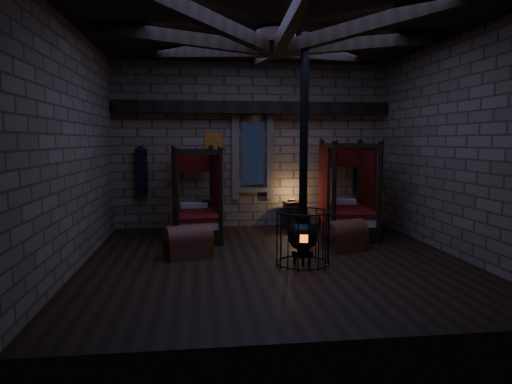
{
  "coord_description": "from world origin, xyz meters",
  "views": [
    {
      "loc": [
        -1.4,
        -8.22,
        2.22
      ],
      "look_at": [
        -0.28,
        0.6,
        1.22
      ],
      "focal_mm": 32.0,
      "sensor_mm": 36.0,
      "label": 1
    }
  ],
  "objects": [
    {
      "name": "bed_left",
      "position": [
        -1.47,
        2.29,
        0.5
      ],
      "size": [
        1.17,
        2.01,
        2.02
      ],
      "rotation": [
        0.0,
        0.0,
        0.08
      ],
      "color": "black",
      "rests_on": "ground"
    },
    {
      "name": "nightstand_right",
      "position": [
        0.96,
        3.11,
        0.34
      ],
      "size": [
        0.46,
        0.44,
        0.73
      ],
      "rotation": [
        0.0,
        0.0,
        0.1
      ],
      "color": "black",
      "rests_on": "ground"
    },
    {
      "name": "stove",
      "position": [
        0.44,
        -0.38,
        0.6
      ],
      "size": [
        0.96,
        0.96,
        4.05
      ],
      "rotation": [
        0.0,
        0.0,
        -0.14
      ],
      "color": "black",
      "rests_on": "ground"
    },
    {
      "name": "trunk_left",
      "position": [
        -1.61,
        0.46,
        0.28
      ],
      "size": [
        0.98,
        0.78,
        0.63
      ],
      "rotation": [
        0.0,
        0.0,
        0.31
      ],
      "color": "brown",
      "rests_on": "ground"
    },
    {
      "name": "trunk_right",
      "position": [
        1.56,
        0.67,
        0.28
      ],
      "size": [
        0.98,
        0.82,
        0.62
      ],
      "rotation": [
        0.0,
        0.0,
        0.39
      ],
      "color": "brown",
      "rests_on": "ground"
    },
    {
      "name": "nightstand_left",
      "position": [
        -1.08,
        3.14,
        0.38
      ],
      "size": [
        0.49,
        0.47,
        0.89
      ],
      "rotation": [
        0.0,
        0.0,
        -0.08
      ],
      "color": "black",
      "rests_on": "ground"
    },
    {
      "name": "room",
      "position": [
        -0.0,
        0.09,
        3.74
      ],
      "size": [
        7.02,
        7.02,
        4.29
      ],
      "color": "black",
      "rests_on": "ground"
    },
    {
      "name": "bed_right",
      "position": [
        2.09,
        2.17,
        0.53
      ],
      "size": [
        1.34,
        2.19,
        2.16
      ],
      "rotation": [
        0.0,
        0.0,
        -0.13
      ],
      "color": "black",
      "rests_on": "ground"
    }
  ]
}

